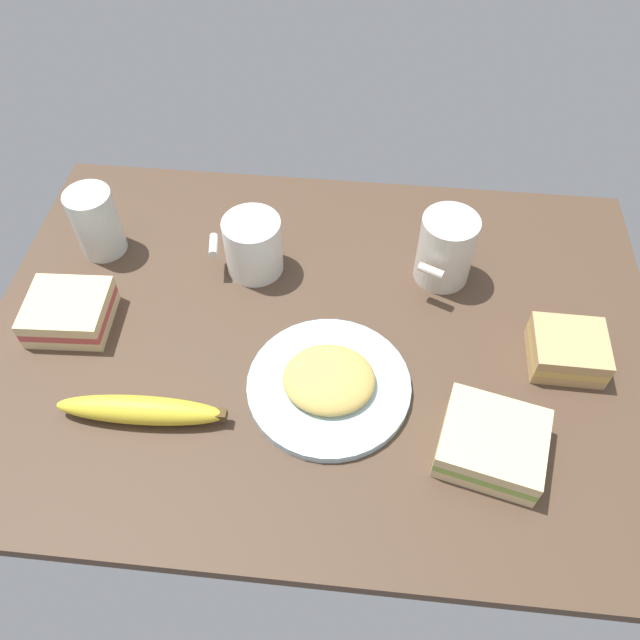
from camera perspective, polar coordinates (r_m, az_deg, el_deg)
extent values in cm
cube|color=#4C3828|center=(85.41, 0.00, -1.67)|extent=(90.00, 64.00, 2.00)
cylinder|color=silver|center=(79.22, 0.80, -5.96)|extent=(20.46, 20.46, 1.20)
ellipsoid|color=#D8B259|center=(77.95, 0.81, -5.37)|extent=(11.44, 10.30, 3.65)
cylinder|color=silver|center=(89.41, 11.28, 6.32)|extent=(7.77, 7.77, 10.50)
cylinder|color=tan|center=(86.18, 11.76, 8.53)|extent=(6.84, 6.84, 0.40)
cylinder|color=silver|center=(85.43, 9.99, 4.40)|extent=(3.68, 2.50, 1.20)
cylinder|color=white|center=(89.88, -6.04, 6.69)|extent=(8.14, 8.14, 8.75)
cylinder|color=black|center=(87.21, -6.25, 8.49)|extent=(7.16, 7.16, 0.40)
cylinder|color=white|center=(90.09, -9.59, 6.69)|extent=(1.77, 3.81, 1.20)
cube|color=beige|center=(77.26, 15.04, -11.16)|extent=(13.69, 12.82, 1.60)
cube|color=#8CB24C|center=(76.06, 15.25, -10.67)|extent=(13.69, 12.82, 1.20)
cube|color=beige|center=(74.86, 15.48, -10.17)|extent=(13.69, 12.82, 1.60)
cube|color=tan|center=(87.33, 21.17, -3.09)|extent=(9.25, 8.35, 1.60)
cube|color=#D8B259|center=(86.27, 21.43, -2.55)|extent=(9.25, 8.35, 1.20)
cube|color=tan|center=(85.21, 21.70, -1.99)|extent=(9.25, 8.35, 1.60)
cube|color=beige|center=(91.54, -21.44, 0.13)|extent=(11.02, 10.02, 1.60)
cube|color=#C14C4C|center=(90.52, -21.70, 0.68)|extent=(11.02, 10.02, 1.20)
cube|color=beige|center=(89.52, -21.95, 1.24)|extent=(11.02, 10.02, 1.60)
cylinder|color=silver|center=(97.16, -19.55, 8.31)|extent=(6.61, 6.61, 10.31)
cylinder|color=white|center=(97.92, -19.37, 7.81)|extent=(5.95, 5.95, 7.95)
ellipsoid|color=yellow|center=(79.03, -15.87, -7.83)|extent=(20.64, 4.16, 3.50)
cube|color=#4C3819|center=(76.63, -8.86, -8.47)|extent=(1.20, 1.20, 1.20)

